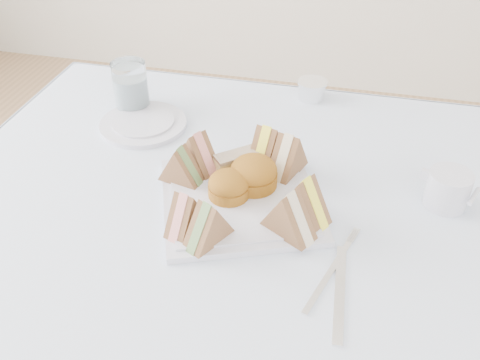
% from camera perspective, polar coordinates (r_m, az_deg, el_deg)
% --- Properties ---
extents(table, '(0.90, 0.90, 0.74)m').
position_cam_1_polar(table, '(1.19, -2.85, -17.78)').
color(table, brown).
rests_on(table, floor).
extents(tablecloth, '(1.02, 1.02, 0.01)m').
position_cam_1_polar(tablecloth, '(0.91, -3.56, -4.17)').
color(tablecloth, silver).
rests_on(tablecloth, table).
extents(serving_plate, '(0.34, 0.34, 0.01)m').
position_cam_1_polar(serving_plate, '(0.93, 0.00, -2.15)').
color(serving_plate, silver).
rests_on(serving_plate, tablecloth).
extents(sandwich_fl_a, '(0.06, 0.09, 0.07)m').
position_cam_1_polar(sandwich_fl_a, '(0.85, -5.86, -3.29)').
color(sandwich_fl_a, brown).
rests_on(sandwich_fl_a, serving_plate).
extents(sandwich_fl_b, '(0.07, 0.09, 0.07)m').
position_cam_1_polar(sandwich_fl_b, '(0.83, -3.41, -4.47)').
color(sandwich_fl_b, brown).
rests_on(sandwich_fl_b, serving_plate).
extents(sandwich_fr_a, '(0.10, 0.08, 0.08)m').
position_cam_1_polar(sandwich_fr_a, '(0.87, 6.93, -1.86)').
color(sandwich_fr_a, brown).
rests_on(sandwich_fr_a, serving_plate).
extents(sandwich_fr_b, '(0.10, 0.08, 0.08)m').
position_cam_1_polar(sandwich_fr_b, '(0.84, 5.26, -3.47)').
color(sandwich_fr_b, brown).
rests_on(sandwich_fr_b, serving_plate).
extents(sandwich_bl_a, '(0.09, 0.06, 0.07)m').
position_cam_1_polar(sandwich_bl_a, '(0.95, -6.35, 1.70)').
color(sandwich_bl_a, brown).
rests_on(sandwich_bl_a, serving_plate).
extents(sandwich_bl_b, '(0.10, 0.08, 0.08)m').
position_cam_1_polar(sandwich_bl_b, '(0.98, -4.51, 3.12)').
color(sandwich_bl_b, brown).
rests_on(sandwich_bl_b, serving_plate).
extents(sandwich_br_a, '(0.07, 0.10, 0.08)m').
position_cam_1_polar(sandwich_br_a, '(0.97, 5.14, 2.86)').
color(sandwich_br_a, brown).
rests_on(sandwich_br_a, serving_plate).
extents(sandwich_br_b, '(0.07, 0.10, 0.08)m').
position_cam_1_polar(sandwich_br_b, '(0.99, 2.84, 3.77)').
color(sandwich_br_b, brown).
rests_on(sandwich_br_b, serving_plate).
extents(scone_left, '(0.10, 0.10, 0.05)m').
position_cam_1_polar(scone_left, '(0.92, -1.21, -0.61)').
color(scone_left, '#915E16').
rests_on(scone_left, serving_plate).
extents(scone_right, '(0.12, 0.12, 0.06)m').
position_cam_1_polar(scone_right, '(0.94, 1.47, 0.71)').
color(scone_right, '#915E16').
rests_on(scone_right, serving_plate).
extents(pastry_slice, '(0.08, 0.08, 0.04)m').
position_cam_1_polar(pastry_slice, '(0.98, -0.40, 1.93)').
color(pastry_slice, tan).
rests_on(pastry_slice, serving_plate).
extents(side_plate, '(0.19, 0.19, 0.01)m').
position_cam_1_polar(side_plate, '(1.16, -10.28, 5.90)').
color(side_plate, silver).
rests_on(side_plate, tablecloth).
extents(water_glass, '(0.08, 0.08, 0.11)m').
position_cam_1_polar(water_glass, '(1.21, -11.59, 9.73)').
color(water_glass, white).
rests_on(water_glass, tablecloth).
extents(tea_strainer, '(0.08, 0.08, 0.04)m').
position_cam_1_polar(tea_strainer, '(1.26, 7.68, 9.43)').
color(tea_strainer, silver).
rests_on(tea_strainer, tablecloth).
extents(knife, '(0.02, 0.19, 0.00)m').
position_cam_1_polar(knife, '(0.80, 10.59, -11.66)').
color(knife, silver).
rests_on(knife, tablecloth).
extents(fork, '(0.06, 0.16, 0.00)m').
position_cam_1_polar(fork, '(0.82, 9.40, -10.04)').
color(fork, silver).
rests_on(fork, tablecloth).
extents(creamer_jug, '(0.10, 0.10, 0.07)m').
position_cam_1_polar(creamer_jug, '(0.98, 21.29, -0.93)').
color(creamer_jug, silver).
rests_on(creamer_jug, tablecloth).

